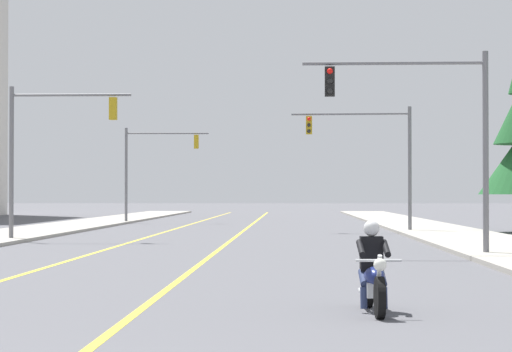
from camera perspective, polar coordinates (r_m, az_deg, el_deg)
The scene contains 9 objects.
lane_stripe_center at distance 52.64m, azimuth -0.64°, elevation -3.10°, with size 0.16×100.00×0.01m, color yellow.
lane_stripe_left at distance 52.95m, azimuth -4.79°, elevation -3.08°, with size 0.16×100.00×0.01m, color yellow.
sidewalk_kerb_right at distance 48.13m, azimuth 10.72°, elevation -3.19°, with size 4.40×110.00×0.14m, color #9E998E.
sidewalk_kerb_left at distance 49.21m, azimuth -12.76°, elevation -3.14°, with size 4.40×110.00×0.14m, color #9E998E.
motorcycle_with_rider at distance 15.95m, azimuth 6.74°, elevation -5.70°, with size 0.70×2.19×1.46m.
traffic_signal_near_right at distance 30.45m, azimuth 10.03°, elevation 3.22°, with size 5.60×0.37×6.20m.
traffic_signal_near_left at distance 40.57m, azimuth -11.96°, elevation 2.10°, with size 4.91×0.37×6.20m.
traffic_signal_mid_right at distance 49.21m, azimuth 6.81°, elevation 1.61°, with size 5.91×0.42×6.20m.
traffic_signal_mid_left at distance 64.85m, azimuth -6.08°, elevation 0.94°, with size 5.45×0.54×6.20m.
Camera 1 is at (2.65, -7.55, 1.88)m, focal length 69.67 mm.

